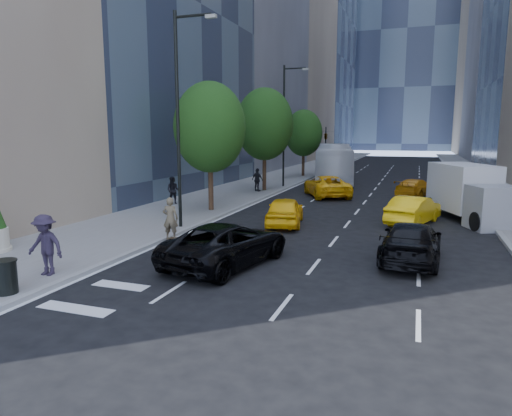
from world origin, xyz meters
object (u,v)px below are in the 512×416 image
at_px(black_sedan_lincoln, 227,244).
at_px(black_sedan_mercedes, 411,242).
at_px(skateboarder, 170,221).
at_px(box_truck, 470,193).
at_px(city_bus, 334,163).
at_px(trash_can, 6,277).

bearing_deg(black_sedan_lincoln, black_sedan_mercedes, -144.46).
height_order(skateboarder, black_sedan_lincoln, skateboarder).
xyz_separation_m(black_sedan_lincoln, box_truck, (8.99, 12.03, 0.75)).
bearing_deg(skateboarder, city_bus, -107.25).
height_order(city_bus, box_truck, city_bus).
distance_m(black_sedan_lincoln, trash_can, 6.97).
bearing_deg(black_sedan_lincoln, city_bus, -75.31).
xyz_separation_m(box_truck, trash_can, (-13.59, -17.26, -0.89)).
relative_size(black_sedan_lincoln, box_truck, 0.83).
height_order(skateboarder, box_truck, box_truck).
height_order(skateboarder, black_sedan_mercedes, skateboarder).
relative_size(skateboarder, city_bus, 0.14).
xyz_separation_m(skateboarder, city_bus, (2.40, 26.08, 0.91)).
xyz_separation_m(city_bus, trash_can, (-3.40, -33.59, -1.21)).
bearing_deg(black_sedan_mercedes, box_truck, -103.91).
bearing_deg(box_truck, black_sedan_lincoln, -148.81).
distance_m(skateboarder, black_sedan_mercedes, 9.81).
relative_size(skateboarder, black_sedan_mercedes, 0.37).
xyz_separation_m(black_sedan_lincoln, city_bus, (-1.20, 28.36, 1.07)).
bearing_deg(black_sedan_lincoln, skateboarder, -19.98).
distance_m(black_sedan_mercedes, trash_can, 13.38).
xyz_separation_m(black_sedan_lincoln, trash_can, (-4.60, -5.23, -0.15)).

